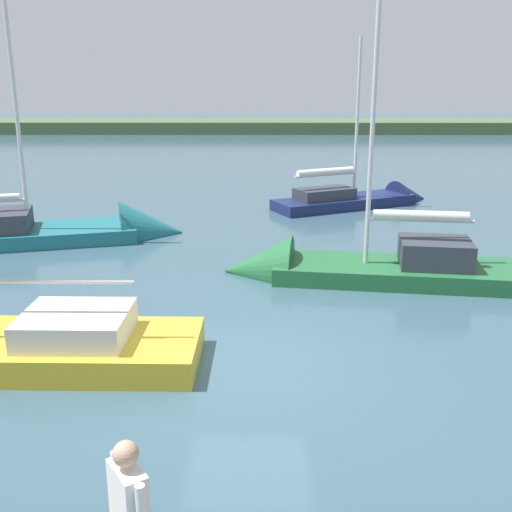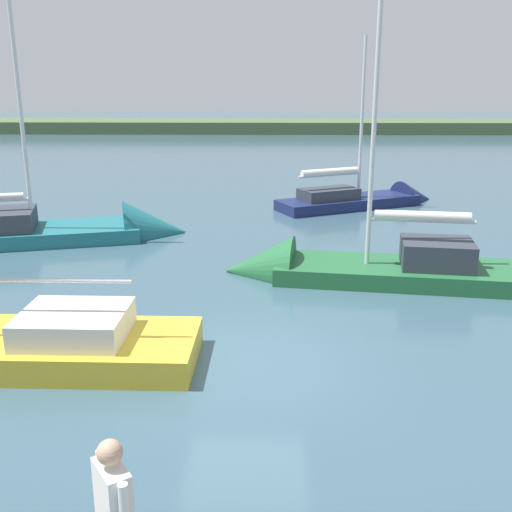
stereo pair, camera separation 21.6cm
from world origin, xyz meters
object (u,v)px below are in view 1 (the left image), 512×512
Objects in this scene: sailboat_outer_mooring at (343,272)px; sailboat_far_right at (364,202)px; person_on_dock at (130,512)px; sailboat_near_dock at (68,236)px.

sailboat_far_right is at bearing -94.61° from sailboat_outer_mooring.
sailboat_far_right reaches higher than person_on_dock.
sailboat_outer_mooring is 9.82m from sailboat_near_dock.
sailboat_far_right is 0.68× the size of sailboat_near_dock.
sailboat_near_dock is 6.70× the size of person_on_dock.
person_on_dock is at bearing -131.13° from sailboat_far_right.
sailboat_outer_mooring is at bearing -128.76° from sailboat_far_right.
sailboat_far_right is 22.34m from person_on_dock.
sailboat_near_dock is at bearing -16.33° from sailboat_outer_mooring.
sailboat_outer_mooring reaches higher than sailboat_far_right.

